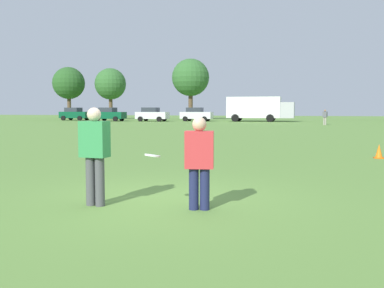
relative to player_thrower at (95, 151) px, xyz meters
name	(u,v)px	position (x,y,z in m)	size (l,w,h in m)	color
ground_plane	(162,200)	(0.96, 0.74, -0.95)	(193.89, 193.89, 0.00)	#608C3D
player_thrower	(95,151)	(0.00, 0.00, 0.00)	(0.49, 0.31, 1.68)	#4C4C51
player_defender	(199,158)	(1.80, 0.13, -0.10)	(0.50, 0.34, 1.53)	#1E234C
frisbee	(153,156)	(1.01, 0.09, -0.07)	(0.27, 0.27, 0.08)	white
traffic_cone	(379,152)	(6.02, 8.82, -0.72)	(0.32, 0.32, 0.48)	#D8590C
parked_car_near_left	(75,114)	(-27.71, 49.94, -0.02)	(4.26, 2.32, 1.82)	#0C4C2D
parked_car_mid_left	(109,114)	(-21.23, 47.43, -0.02)	(4.26, 2.32, 1.82)	#0C4C2D
parked_car_center	(152,114)	(-15.32, 47.77, -0.02)	(4.26, 2.32, 1.82)	silver
parked_car_mid_right	(196,114)	(-9.82, 49.84, -0.02)	(4.26, 2.32, 1.82)	silver
box_truck	(259,108)	(-1.57, 49.98, 0.81)	(8.57, 3.19, 3.18)	white
bystander_sideline_watcher	(325,116)	(6.02, 39.42, -0.05)	(0.50, 0.42, 1.58)	gray
tree_west_oak	(69,83)	(-32.46, 56.89, 4.77)	(5.12, 5.12, 8.32)	brown
tree_west_maple	(110,84)	(-25.91, 58.36, 4.64)	(5.00, 5.00, 8.12)	brown
tree_center_elm	(191,78)	(-12.87, 59.09, 5.49)	(5.76, 5.76, 9.36)	brown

